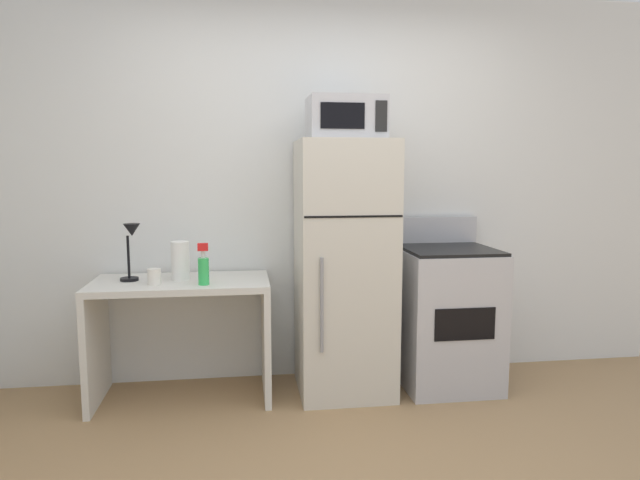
% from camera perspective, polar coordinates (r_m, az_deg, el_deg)
% --- Properties ---
extents(wall_back_white, '(5.00, 0.10, 2.60)m').
position_cam_1_polar(wall_back_white, '(3.85, -0.37, 5.31)').
color(wall_back_white, silver).
rests_on(wall_back_white, ground).
extents(desk, '(1.08, 0.56, 0.75)m').
position_cam_1_polar(desk, '(3.60, -13.92, -7.65)').
color(desk, silver).
rests_on(desk, ground).
extents(desk_lamp, '(0.14, 0.12, 0.35)m').
position_cam_1_polar(desk_lamp, '(3.57, -18.72, -0.20)').
color(desk_lamp, black).
rests_on(desk_lamp, desk).
extents(spray_bottle, '(0.06, 0.06, 0.25)m').
position_cam_1_polar(spray_bottle, '(3.37, -11.80, -2.84)').
color(spray_bottle, green).
rests_on(spray_bottle, desk).
extents(coffee_mug, '(0.08, 0.08, 0.09)m').
position_cam_1_polar(coffee_mug, '(3.46, -16.56, -3.60)').
color(coffee_mug, white).
rests_on(coffee_mug, desk).
extents(paper_towel_roll, '(0.11, 0.11, 0.24)m').
position_cam_1_polar(paper_towel_roll, '(3.54, -14.05, -2.07)').
color(paper_towel_roll, white).
rests_on(paper_towel_roll, desk).
extents(refrigerator, '(0.59, 0.62, 1.61)m').
position_cam_1_polar(refrigerator, '(3.56, 2.49, -2.88)').
color(refrigerator, beige).
rests_on(refrigerator, ground).
extents(microwave, '(0.46, 0.35, 0.26)m').
position_cam_1_polar(microwave, '(3.50, 2.64, 12.30)').
color(microwave, '#B7B7BC').
rests_on(microwave, refrigerator).
extents(oven_range, '(0.60, 0.61, 1.10)m').
position_cam_1_polar(oven_range, '(3.82, 12.80, -7.55)').
color(oven_range, '#B7B7BC').
rests_on(oven_range, ground).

